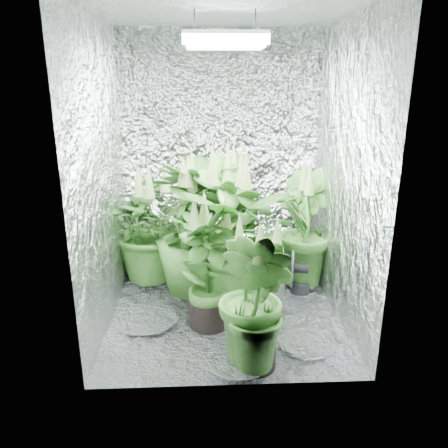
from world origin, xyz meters
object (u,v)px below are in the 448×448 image
grow_lamp (225,40)px  plant_a (153,227)px  plant_d (192,231)px  circulation_fan (297,272)px  plant_b (228,229)px  plant_e (231,240)px  plant_c (302,229)px  plant_f (209,268)px  plant_g (256,301)px

grow_lamp → plant_a: size_ratio=0.47×
plant_d → circulation_fan: size_ratio=2.87×
grow_lamp → plant_b: (0.04, 0.29, -1.28)m
grow_lamp → plant_a: 1.58m
plant_a → plant_e: 0.83m
plant_e → circulation_fan: size_ratio=2.93×
plant_a → plant_e: plant_e is taller
plant_e → plant_a: bearing=136.8°
circulation_fan → plant_c: bearing=83.3°
plant_b → plant_e: size_ratio=1.03×
plant_a → plant_c: (1.20, -0.13, 0.01)m
plant_e → circulation_fan: (0.54, 0.28, -0.38)m
plant_f → circulation_fan: 0.88m
grow_lamp → plant_c: bearing=36.0°
plant_a → plant_c: size_ratio=1.05×
plant_c → plant_g: plant_c is taller
plant_a → plant_f: 0.87m
plant_b → plant_e: bearing=-89.9°
grow_lamp → circulation_fan: grow_lamp is taller
circulation_fan → plant_a: bearing=179.6°
plant_f → plant_b: bearing=70.9°
plant_a → plant_c: 1.20m
plant_f → circulation_fan: size_ratio=2.38×
plant_d → plant_e: plant_e is taller
plant_a → plant_d: bearing=-39.1°
plant_c → plant_f: plant_c is taller
plant_d → plant_f: 0.51m
grow_lamp → plant_f: bearing=-125.9°
plant_f → plant_d: bearing=103.5°
circulation_fan → grow_lamp: bearing=-138.5°
plant_d → circulation_fan: plant_d is taller
plant_c → circulation_fan: (-0.06, -0.16, -0.31)m
plant_a → plant_c: bearing=-6.1°
plant_b → plant_c: (0.60, 0.17, -0.07)m
plant_e → circulation_fan: plant_e is taller
plant_d → grow_lamp: bearing=-54.8°
plant_a → plant_d: plant_d is taller
plant_e → circulation_fan: 0.72m
plant_f → plant_g: size_ratio=1.01×
plant_g → circulation_fan: bearing=65.0°
plant_c → plant_g: 1.21m
plant_g → plant_d: bearing=111.3°
plant_c → plant_d: size_ratio=0.90×
plant_d → circulation_fan: 0.89m
plant_e → plant_g: plant_e is taller
plant_c → grow_lamp: bearing=-144.0°
grow_lamp → circulation_fan: size_ratio=1.28×
plant_c → plant_g: bearing=-114.3°
grow_lamp → plant_e: size_ratio=0.44×
plant_e → plant_f: size_ratio=1.23×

